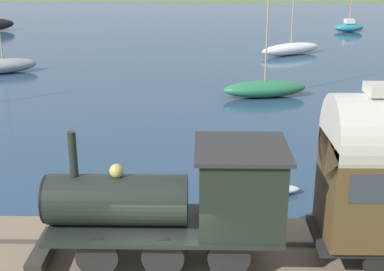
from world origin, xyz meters
TOP-DOWN VIEW (x-y plane):
  - harbor_water at (43.80, 0.00)m, footprint 80.00×80.00m
  - rail_embankment at (1.03, 0.00)m, footprint 4.93×56.00m
  - steam_locomotive at (1.03, -0.53)m, footprint 2.31×6.46m
  - sailboat_gray at (26.52, 13.30)m, footprint 3.62×4.92m
  - sailboat_green at (20.09, -4.74)m, footprint 2.47×5.28m
  - sailboat_teal at (48.10, -17.06)m, footprint 1.79×3.35m
  - sailboat_white at (34.13, -8.52)m, footprint 4.10×5.79m
  - rowboat_far_out at (10.96, -2.83)m, footprint 2.12×2.11m
  - rowboat_off_pier at (6.40, -3.20)m, footprint 0.85×2.65m
  - rowboat_near_shore at (6.58, 3.05)m, footprint 2.34×2.29m

SIDE VIEW (x-z plane):
  - harbor_water at x=43.80m, z-range 0.00..0.01m
  - rowboat_off_pier at x=6.40m, z-range 0.01..0.36m
  - rowboat_far_out at x=10.96m, z-range 0.01..0.40m
  - rowboat_near_shore at x=6.58m, z-range 0.01..0.44m
  - rail_embankment at x=1.03m, z-range -0.06..0.62m
  - sailboat_white at x=34.13m, z-range -2.43..3.49m
  - sailboat_gray at x=26.52m, z-range -2.22..3.31m
  - sailboat_green at x=20.09m, z-range -3.84..4.95m
  - sailboat_teal at x=48.10m, z-range -2.33..3.45m
  - steam_locomotive at x=1.03m, z-range 0.69..4.15m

